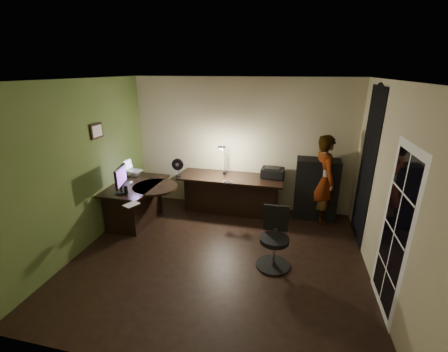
% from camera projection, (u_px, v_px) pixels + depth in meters
% --- Properties ---
extents(floor, '(4.50, 4.00, 0.01)m').
position_uv_depth(floor, '(219.00, 257.00, 4.78)').
color(floor, black).
rests_on(floor, ground).
extents(ceiling, '(4.50, 4.00, 0.01)m').
position_uv_depth(ceiling, '(217.00, 79.00, 3.86)').
color(ceiling, silver).
rests_on(ceiling, floor).
extents(wall_back, '(4.50, 0.01, 2.70)m').
position_uv_depth(wall_back, '(241.00, 145.00, 6.16)').
color(wall_back, tan).
rests_on(wall_back, floor).
extents(wall_front, '(4.50, 0.01, 2.70)m').
position_uv_depth(wall_front, '(160.00, 259.00, 2.48)').
color(wall_front, tan).
rests_on(wall_front, floor).
extents(wall_left, '(0.01, 4.00, 2.70)m').
position_uv_depth(wall_left, '(82.00, 167.00, 4.79)').
color(wall_left, tan).
rests_on(wall_left, floor).
extents(wall_right, '(0.01, 4.00, 2.70)m').
position_uv_depth(wall_right, '(388.00, 191.00, 3.85)').
color(wall_right, tan).
rests_on(wall_right, floor).
extents(green_wall_overlay, '(0.00, 4.00, 2.70)m').
position_uv_depth(green_wall_overlay, '(82.00, 167.00, 4.79)').
color(green_wall_overlay, '#4F642D').
rests_on(green_wall_overlay, floor).
extents(arched_doorway, '(0.01, 0.90, 2.60)m').
position_uv_depth(arched_doorway, '(367.00, 168.00, 4.92)').
color(arched_doorway, black).
rests_on(arched_doorway, floor).
extents(french_door, '(0.02, 0.92, 2.10)m').
position_uv_depth(french_door, '(395.00, 233.00, 3.45)').
color(french_door, white).
rests_on(french_door, floor).
extents(framed_picture, '(0.04, 0.30, 0.25)m').
position_uv_depth(framed_picture, '(96.00, 131.00, 5.03)').
color(framed_picture, black).
rests_on(framed_picture, wall_left).
extents(desk_left, '(0.87, 1.37, 0.78)m').
position_uv_depth(desk_left, '(137.00, 203.00, 5.78)').
color(desk_left, black).
rests_on(desk_left, floor).
extents(desk_right, '(2.10, 0.77, 0.78)m').
position_uv_depth(desk_right, '(231.00, 195.00, 6.17)').
color(desk_right, black).
rests_on(desk_right, floor).
extents(cabinet, '(0.81, 0.42, 1.21)m').
position_uv_depth(cabinet, '(316.00, 189.00, 5.88)').
color(cabinet, black).
rests_on(cabinet, floor).
extents(laptop_stand, '(0.24, 0.21, 0.09)m').
position_uv_depth(laptop_stand, '(134.00, 173.00, 6.08)').
color(laptop_stand, silver).
rests_on(laptop_stand, desk_left).
extents(laptop, '(0.36, 0.35, 0.22)m').
position_uv_depth(laptop, '(134.00, 166.00, 6.03)').
color(laptop, silver).
rests_on(laptop, laptop_stand).
extents(monitor, '(0.22, 0.52, 0.34)m').
position_uv_depth(monitor, '(121.00, 183.00, 5.19)').
color(monitor, black).
rests_on(monitor, desk_left).
extents(mouse, '(0.07, 0.09, 0.03)m').
position_uv_depth(mouse, '(131.00, 182.00, 5.66)').
color(mouse, silver).
rests_on(mouse, desk_left).
extents(phone, '(0.07, 0.12, 0.01)m').
position_uv_depth(phone, '(151.00, 178.00, 5.91)').
color(phone, black).
rests_on(phone, desk_left).
extents(pen, '(0.09, 0.12, 0.01)m').
position_uv_depth(pen, '(161.00, 187.00, 5.49)').
color(pen, black).
rests_on(pen, desk_left).
extents(speaker, '(0.07, 0.07, 0.16)m').
position_uv_depth(speaker, '(126.00, 190.00, 5.14)').
color(speaker, black).
rests_on(speaker, desk_left).
extents(notepad, '(0.24, 0.28, 0.01)m').
position_uv_depth(notepad, '(131.00, 204.00, 4.76)').
color(notepad, silver).
rests_on(notepad, desk_left).
extents(desk_fan, '(0.25, 0.15, 0.36)m').
position_uv_depth(desk_fan, '(178.00, 167.00, 5.97)').
color(desk_fan, black).
rests_on(desk_fan, desk_right).
extents(headphones, '(0.18, 0.09, 0.08)m').
position_uv_depth(headphones, '(228.00, 182.00, 5.57)').
color(headphones, navy).
rests_on(headphones, desk_right).
extents(printer, '(0.46, 0.37, 0.19)m').
position_uv_depth(printer, '(273.00, 172.00, 5.94)').
color(printer, black).
rests_on(printer, desk_right).
extents(desk_lamp, '(0.19, 0.32, 0.69)m').
position_uv_depth(desk_lamp, '(225.00, 158.00, 6.01)').
color(desk_lamp, black).
rests_on(desk_lamp, desk_right).
extents(office_chair, '(0.52, 0.52, 0.92)m').
position_uv_depth(office_chair, '(274.00, 240.00, 4.41)').
color(office_chair, black).
rests_on(office_chair, floor).
extents(person, '(0.59, 0.71, 1.71)m').
position_uv_depth(person, '(324.00, 179.00, 5.68)').
color(person, '#D8A88C').
rests_on(person, floor).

